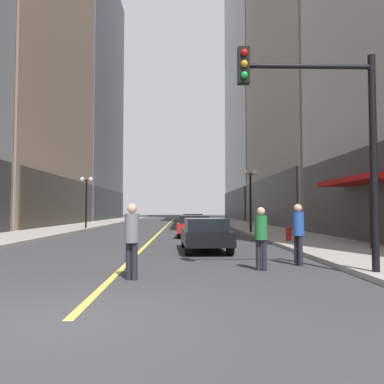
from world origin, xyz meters
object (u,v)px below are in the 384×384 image
object	(u,v)px
car_red	(194,225)
pedestrian_in_green_parka	(261,233)
pedestrian_in_blue_hoodie	(298,229)
street_lamp_right_mid	(250,187)
traffic_light_near_right	(331,125)
fire_hydrant_right	(289,236)
car_green	(193,221)
street_lamp_left_far	(86,191)
pedestrian_in_grey_suit	(132,235)
car_black	(205,233)

from	to	relation	value
car_red	pedestrian_in_green_parka	bearing A→B (deg)	-83.80
car_red	pedestrian_in_blue_hoodie	size ratio (longest dim) A/B	2.32
street_lamp_right_mid	traffic_light_near_right	bearing A→B (deg)	-93.50
fire_hydrant_right	street_lamp_right_mid	bearing A→B (deg)	93.73
car_red	car_green	distance (m)	8.91
street_lamp_left_far	pedestrian_in_green_parka	bearing A→B (deg)	-65.07
car_green	pedestrian_in_blue_hoodie	distance (m)	21.28
car_green	pedestrian_in_green_parka	size ratio (longest dim) A/B	2.55
pedestrian_in_grey_suit	traffic_light_near_right	size ratio (longest dim) A/B	0.32
car_green	fire_hydrant_right	xyz separation A→B (m)	(4.30, -13.76, -0.32)
car_green	street_lamp_right_mid	bearing A→B (deg)	-58.03
traffic_light_near_right	fire_hydrant_right	bearing A→B (deg)	80.72
car_green	street_lamp_left_far	distance (m)	9.35
pedestrian_in_grey_suit	fire_hydrant_right	size ratio (longest dim) A/B	2.25
car_red	pedestrian_in_grey_suit	world-z (taller)	pedestrian_in_grey_suit
pedestrian_in_blue_hoodie	street_lamp_right_mid	world-z (taller)	street_lamp_right_mid
car_green	fire_hydrant_right	bearing A→B (deg)	-72.63
traffic_light_near_right	pedestrian_in_blue_hoodie	bearing A→B (deg)	95.62
car_red	traffic_light_near_right	xyz separation A→B (m)	(2.93, -14.33, 3.02)
pedestrian_in_grey_suit	pedestrian_in_blue_hoodie	xyz separation A→B (m)	(4.64, 2.21, 0.02)
street_lamp_right_mid	fire_hydrant_right	size ratio (longest dim) A/B	5.54
street_lamp_left_far	pedestrian_in_blue_hoodie	bearing A→B (deg)	-61.37
pedestrian_in_blue_hoodie	street_lamp_left_far	distance (m)	24.19
car_red	street_lamp_left_far	xyz separation A→B (m)	(-8.82, 8.93, 2.54)
pedestrian_in_green_parka	traffic_light_near_right	xyz separation A→B (m)	(1.50, -1.21, 2.74)
car_black	pedestrian_in_blue_hoodie	xyz separation A→B (m)	(2.53, -4.01, 0.36)
street_lamp_left_far	car_black	bearing A→B (deg)	-62.27
pedestrian_in_green_parka	traffic_light_near_right	bearing A→B (deg)	-38.80
pedestrian_in_green_parka	fire_hydrant_right	xyz separation A→B (m)	(3.05, 8.27, -0.61)
pedestrian_in_blue_hoodie	pedestrian_in_green_parka	size ratio (longest dim) A/B	1.06
car_red	pedestrian_in_blue_hoodie	world-z (taller)	pedestrian_in_blue_hoodie
pedestrian_in_green_parka	car_red	bearing A→B (deg)	96.20
street_lamp_left_far	street_lamp_right_mid	distance (m)	14.19
pedestrian_in_grey_suit	traffic_light_near_right	world-z (taller)	traffic_light_near_right
pedestrian_in_blue_hoodie	traffic_light_near_right	xyz separation A→B (m)	(0.21, -2.11, 2.67)
car_red	pedestrian_in_green_parka	world-z (taller)	pedestrian_in_green_parka
car_red	street_lamp_left_far	bearing A→B (deg)	134.66
pedestrian_in_grey_suit	traffic_light_near_right	xyz separation A→B (m)	(4.85, 0.10, 2.69)
traffic_light_near_right	street_lamp_right_mid	bearing A→B (deg)	86.50
pedestrian_in_blue_hoodie	fire_hydrant_right	size ratio (longest dim) A/B	2.28
traffic_light_near_right	street_lamp_right_mid	distance (m)	17.18
car_black	fire_hydrant_right	xyz separation A→B (m)	(4.29, 3.36, -0.32)
pedestrian_in_grey_suit	street_lamp_right_mid	size ratio (longest dim) A/B	0.41
street_lamp_left_far	pedestrian_in_grey_suit	bearing A→B (deg)	-73.54
pedestrian_in_blue_hoodie	traffic_light_near_right	bearing A→B (deg)	-84.38
pedestrian_in_blue_hoodie	street_lamp_right_mid	size ratio (longest dim) A/B	0.41
car_green	pedestrian_in_blue_hoodie	xyz separation A→B (m)	(2.55, -21.12, 0.35)
car_black	street_lamp_left_far	bearing A→B (deg)	117.73
car_green	street_lamp_right_mid	size ratio (longest dim) A/B	0.99
car_green	pedestrian_in_grey_suit	world-z (taller)	pedestrian_in_grey_suit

